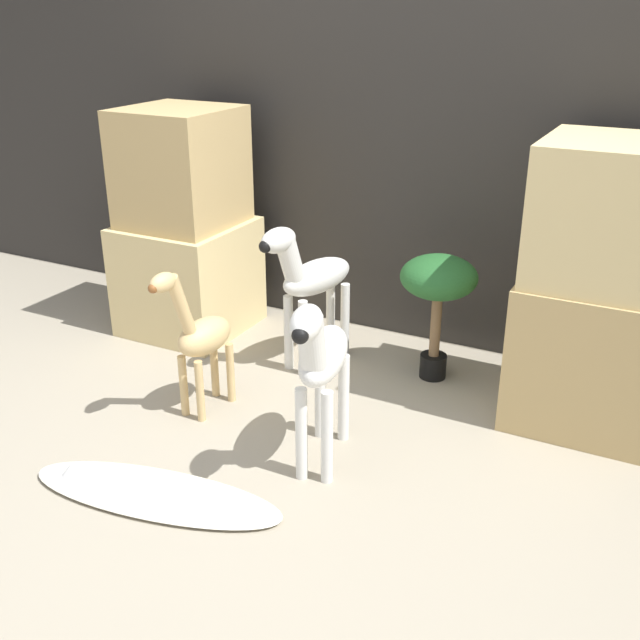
{
  "coord_description": "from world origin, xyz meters",
  "views": [
    {
      "loc": [
        1.28,
        -1.82,
        1.6
      ],
      "look_at": [
        -0.02,
        0.68,
        0.39
      ],
      "focal_mm": 42.0,
      "sensor_mm": 36.0,
      "label": 1
    }
  ],
  "objects_px": {
    "zebra_right": "(320,360)",
    "zebra_left": "(309,278)",
    "surfboard": "(152,492)",
    "giraffe_figurine": "(200,336)",
    "potted_palm_front": "(438,285)"
  },
  "relations": [
    {
      "from": "zebra_left",
      "to": "surfboard",
      "type": "xyz_separation_m",
      "value": [
        -0.01,
        -1.17,
        -0.42
      ]
    },
    {
      "from": "zebra_right",
      "to": "zebra_left",
      "type": "relative_size",
      "value": 1.0
    },
    {
      "from": "giraffe_figurine",
      "to": "surfboard",
      "type": "distance_m",
      "value": 0.69
    },
    {
      "from": "zebra_left",
      "to": "surfboard",
      "type": "distance_m",
      "value": 1.24
    },
    {
      "from": "surfboard",
      "to": "giraffe_figurine",
      "type": "bearing_deg",
      "value": 107.72
    },
    {
      "from": "zebra_left",
      "to": "potted_palm_front",
      "type": "bearing_deg",
      "value": 14.59
    },
    {
      "from": "zebra_left",
      "to": "surfboard",
      "type": "height_order",
      "value": "zebra_left"
    },
    {
      "from": "giraffe_figurine",
      "to": "potted_palm_front",
      "type": "height_order",
      "value": "giraffe_figurine"
    },
    {
      "from": "zebra_right",
      "to": "potted_palm_front",
      "type": "relative_size",
      "value": 1.23
    },
    {
      "from": "zebra_left",
      "to": "giraffe_figurine",
      "type": "bearing_deg",
      "value": -108.12
    },
    {
      "from": "zebra_left",
      "to": "potted_palm_front",
      "type": "height_order",
      "value": "zebra_left"
    },
    {
      "from": "zebra_right",
      "to": "zebra_left",
      "type": "height_order",
      "value": "same"
    },
    {
      "from": "giraffe_figurine",
      "to": "surfboard",
      "type": "height_order",
      "value": "giraffe_figurine"
    },
    {
      "from": "giraffe_figurine",
      "to": "surfboard",
      "type": "bearing_deg",
      "value": -72.28
    },
    {
      "from": "giraffe_figurine",
      "to": "potted_palm_front",
      "type": "bearing_deg",
      "value": 44.13
    }
  ]
}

